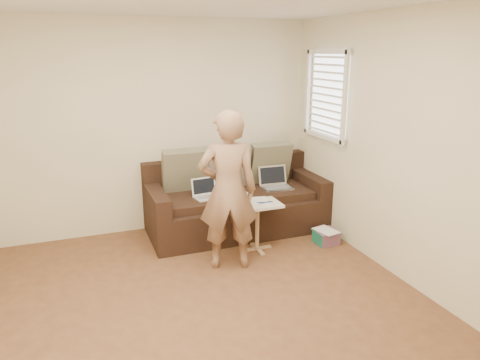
{
  "coord_description": "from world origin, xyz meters",
  "views": [
    {
      "loc": [
        -0.97,
        -3.26,
        2.22
      ],
      "look_at": [
        0.8,
        1.4,
        0.78
      ],
      "focal_mm": 33.74,
      "sensor_mm": 36.0,
      "label": 1
    }
  ],
  "objects_px": {
    "side_table": "(257,227)",
    "drinking_glass": "(245,198)",
    "striped_box": "(326,237)",
    "laptop_silver": "(277,188)",
    "sofa": "(237,199)",
    "laptop_white": "(208,198)",
    "person": "(228,191)"
  },
  "relations": [
    {
      "from": "laptop_silver",
      "to": "drinking_glass",
      "type": "relative_size",
      "value": 3.14
    },
    {
      "from": "person",
      "to": "sofa",
      "type": "bearing_deg",
      "value": -101.68
    },
    {
      "from": "person",
      "to": "laptop_silver",
      "type": "bearing_deg",
      "value": -125.21
    },
    {
      "from": "laptop_white",
      "to": "side_table",
      "type": "bearing_deg",
      "value": -57.34
    },
    {
      "from": "laptop_white",
      "to": "striped_box",
      "type": "xyz_separation_m",
      "value": [
        1.26,
        -0.64,
        -0.44
      ]
    },
    {
      "from": "sofa",
      "to": "side_table",
      "type": "bearing_deg",
      "value": -88.62
    },
    {
      "from": "sofa",
      "to": "drinking_glass",
      "type": "height_order",
      "value": "sofa"
    },
    {
      "from": "side_table",
      "to": "striped_box",
      "type": "xyz_separation_m",
      "value": [
        0.83,
        -0.13,
        -0.2
      ]
    },
    {
      "from": "person",
      "to": "striped_box",
      "type": "distance_m",
      "value": 1.49
    },
    {
      "from": "laptop_silver",
      "to": "side_table",
      "type": "bearing_deg",
      "value": -129.79
    },
    {
      "from": "drinking_glass",
      "to": "laptop_silver",
      "type": "bearing_deg",
      "value": 37.96
    },
    {
      "from": "drinking_glass",
      "to": "striped_box",
      "type": "height_order",
      "value": "drinking_glass"
    },
    {
      "from": "striped_box",
      "to": "sofa",
      "type": "bearing_deg",
      "value": 138.21
    },
    {
      "from": "side_table",
      "to": "drinking_glass",
      "type": "relative_size",
      "value": 4.71
    },
    {
      "from": "laptop_white",
      "to": "person",
      "type": "distance_m",
      "value": 0.83
    },
    {
      "from": "sofa",
      "to": "striped_box",
      "type": "distance_m",
      "value": 1.19
    },
    {
      "from": "laptop_white",
      "to": "side_table",
      "type": "distance_m",
      "value": 0.7
    },
    {
      "from": "side_table",
      "to": "drinking_glass",
      "type": "distance_m",
      "value": 0.37
    },
    {
      "from": "side_table",
      "to": "sofa",
      "type": "bearing_deg",
      "value": 91.38
    },
    {
      "from": "laptop_silver",
      "to": "person",
      "type": "distance_m",
      "value": 1.3
    },
    {
      "from": "sofa",
      "to": "striped_box",
      "type": "xyz_separation_m",
      "value": [
        0.85,
        -0.76,
        -0.34
      ]
    },
    {
      "from": "side_table",
      "to": "person",
      "type": "bearing_deg",
      "value": -149.25
    },
    {
      "from": "laptop_white",
      "to": "person",
      "type": "xyz_separation_m",
      "value": [
        -0.01,
        -0.77,
        0.32
      ]
    },
    {
      "from": "drinking_glass",
      "to": "laptop_white",
      "type": "bearing_deg",
      "value": 124.1
    },
    {
      "from": "laptop_white",
      "to": "striped_box",
      "type": "distance_m",
      "value": 1.48
    },
    {
      "from": "side_table",
      "to": "striped_box",
      "type": "bearing_deg",
      "value": -9.16
    },
    {
      "from": "laptop_silver",
      "to": "laptop_white",
      "type": "bearing_deg",
      "value": -174.19
    },
    {
      "from": "sofa",
      "to": "striped_box",
      "type": "relative_size",
      "value": 8.32
    },
    {
      "from": "sofa",
      "to": "drinking_glass",
      "type": "relative_size",
      "value": 18.33
    },
    {
      "from": "laptop_silver",
      "to": "striped_box",
      "type": "relative_size",
      "value": 1.43
    },
    {
      "from": "laptop_silver",
      "to": "laptop_white",
      "type": "relative_size",
      "value": 1.21
    },
    {
      "from": "laptop_silver",
      "to": "laptop_white",
      "type": "height_order",
      "value": "laptop_silver"
    }
  ]
}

